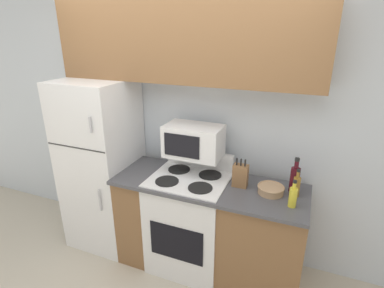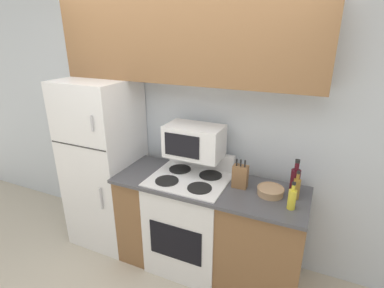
{
  "view_description": "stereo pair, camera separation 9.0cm",
  "coord_description": "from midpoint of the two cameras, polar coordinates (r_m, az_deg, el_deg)",
  "views": [
    {
      "loc": [
        1.07,
        -1.93,
        2.19
      ],
      "look_at": [
        0.18,
        0.26,
        1.28
      ],
      "focal_mm": 28.0,
      "sensor_mm": 36.0,
      "label": 1
    },
    {
      "loc": [
        1.16,
        -1.89,
        2.19
      ],
      "look_at": [
        0.18,
        0.26,
        1.28
      ],
      "focal_mm": 28.0,
      "sensor_mm": 36.0,
      "label": 2
    }
  ],
  "objects": [
    {
      "name": "bottle_vinegar",
      "position": [
        2.52,
        20.25,
        -7.87
      ],
      "size": [
        0.06,
        0.06,
        0.24
      ],
      "color": "olive",
      "rests_on": "lower_cabinets"
    },
    {
      "name": "refrigerator",
      "position": [
        3.25,
        -15.51,
        -3.68
      ],
      "size": [
        0.67,
        0.67,
        1.76
      ],
      "color": "white",
      "rests_on": "ground_plane"
    },
    {
      "name": "bottle_wine_red",
      "position": [
        2.59,
        19.99,
        -6.53
      ],
      "size": [
        0.08,
        0.08,
        0.3
      ],
      "color": "#470F19",
      "rests_on": "lower_cabinets"
    },
    {
      "name": "microwave",
      "position": [
        2.69,
        1.4,
        0.56
      ],
      "size": [
        0.51,
        0.31,
        0.29
      ],
      "color": "white",
      "rests_on": "stove"
    },
    {
      "name": "stove",
      "position": [
        2.94,
        0.42,
        -14.45
      ],
      "size": [
        0.69,
        0.61,
        1.1
      ],
      "color": "white",
      "rests_on": "ground_plane"
    },
    {
      "name": "wall_back",
      "position": [
        2.97,
        0.97,
        2.98
      ],
      "size": [
        8.0,
        0.05,
        2.55
      ],
      "color": "silver",
      "rests_on": "ground_plane"
    },
    {
      "name": "lower_cabinets",
      "position": [
        2.9,
        3.97,
        -15.49
      ],
      "size": [
        1.69,
        0.62,
        0.93
      ],
      "color": "brown",
      "rests_on": "ground_plane"
    },
    {
      "name": "ground_plane",
      "position": [
        3.11,
        -4.64,
        -23.84
      ],
      "size": [
        12.0,
        12.0,
        0.0
      ],
      "primitive_type": "plane",
      "color": "beige"
    },
    {
      "name": "bottle_cooking_spray",
      "position": [
        2.38,
        19.55,
        -9.76
      ],
      "size": [
        0.06,
        0.06,
        0.22
      ],
      "color": "gold",
      "rests_on": "lower_cabinets"
    },
    {
      "name": "knife_block",
      "position": [
        2.57,
        10.16,
        -6.09
      ],
      "size": [
        0.13,
        0.08,
        0.26
      ],
      "color": "brown",
      "rests_on": "lower_cabinets"
    },
    {
      "name": "bowl",
      "position": [
        2.54,
        15.72,
        -8.6
      ],
      "size": [
        0.22,
        0.22,
        0.06
      ],
      "color": "tan",
      "rests_on": "lower_cabinets"
    },
    {
      "name": "upper_cabinets",
      "position": [
        2.66,
        -0.55,
        19.25
      ],
      "size": [
        2.35,
        0.31,
        0.71
      ],
      "color": "brown",
      "rests_on": "refrigerator"
    }
  ]
}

